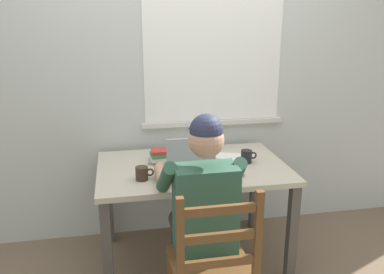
{
  "coord_description": "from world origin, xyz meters",
  "views": [
    {
      "loc": [
        -0.49,
        -2.53,
        1.7
      ],
      "look_at": [
        -0.01,
        -0.05,
        0.95
      ],
      "focal_mm": 37.55,
      "sensor_mm": 36.0,
      "label": 1
    }
  ],
  "objects": [
    {
      "name": "coffee_mug_spare",
      "position": [
        0.38,
        -0.01,
        0.77
      ],
      "size": [
        0.11,
        0.08,
        0.09
      ],
      "color": "black",
      "rests_on": "desk"
    },
    {
      "name": "seated_person",
      "position": [
        -0.04,
        -0.49,
        0.67
      ],
      "size": [
        0.5,
        0.6,
        1.23
      ],
      "color": "#2D5642",
      "rests_on": "ground"
    },
    {
      "name": "ground_plane",
      "position": [
        0.0,
        0.0,
        0.0
      ],
      "size": [
        8.0,
        8.0,
        0.0
      ],
      "primitive_type": "plane",
      "color": "brown"
    },
    {
      "name": "back_wall",
      "position": [
        0.0,
        0.5,
        1.3
      ],
      "size": [
        6.0,
        0.08,
        2.6
      ],
      "color": "beige",
      "rests_on": "ground"
    },
    {
      "name": "coffee_mug_dark",
      "position": [
        -0.36,
        -0.19,
        0.77
      ],
      "size": [
        0.12,
        0.08,
        0.09
      ],
      "color": "#38281E",
      "rests_on": "desk"
    },
    {
      "name": "laptop",
      "position": [
        -0.02,
        -0.18,
        0.78
      ],
      "size": [
        0.33,
        0.28,
        0.23
      ],
      "color": "#ADAFB2",
      "rests_on": "desk"
    },
    {
      "name": "wooden_chair",
      "position": [
        -0.04,
        -0.77,
        0.45
      ],
      "size": [
        0.42,
        0.42,
        0.93
      ],
      "color": "brown",
      "rests_on": "ground"
    },
    {
      "name": "book_stack_main",
      "position": [
        -0.2,
        0.1,
        0.77
      ],
      "size": [
        0.19,
        0.13,
        0.1
      ],
      "color": "gray",
      "rests_on": "desk"
    },
    {
      "name": "paper_pile_back_corner",
      "position": [
        0.02,
        0.3,
        0.73
      ],
      "size": [
        0.24,
        0.24,
        0.01
      ],
      "primitive_type": "cube",
      "rotation": [
        0.0,
        0.0,
        0.33
      ],
      "color": "white",
      "rests_on": "desk"
    },
    {
      "name": "paper_pile_near_laptop",
      "position": [
        0.28,
        0.08,
        0.74
      ],
      "size": [
        0.23,
        0.23,
        0.02
      ],
      "primitive_type": "cube",
      "rotation": [
        0.0,
        0.0,
        -0.32
      ],
      "color": "white",
      "rests_on": "desk"
    },
    {
      "name": "desk",
      "position": [
        0.0,
        0.0,
        0.63
      ],
      "size": [
        1.28,
        0.83,
        0.73
      ],
      "color": "#BCB29E",
      "rests_on": "ground"
    },
    {
      "name": "coffee_mug_white",
      "position": [
        0.05,
        0.1,
        0.77
      ],
      "size": [
        0.12,
        0.08,
        0.09
      ],
      "color": "white",
      "rests_on": "desk"
    },
    {
      "name": "landscape_photo_print",
      "position": [
        0.23,
        0.03,
        0.73
      ],
      "size": [
        0.15,
        0.12,
        0.0
      ],
      "primitive_type": "cube",
      "rotation": [
        0.0,
        0.0,
        0.26
      ],
      "color": "#C63D33",
      "rests_on": "desk"
    },
    {
      "name": "computer_mouse",
      "position": [
        0.27,
        -0.22,
        0.74
      ],
      "size": [
        0.06,
        0.1,
        0.03
      ],
      "primitive_type": "ellipsoid",
      "color": "#ADAFB2",
      "rests_on": "desk"
    }
  ]
}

